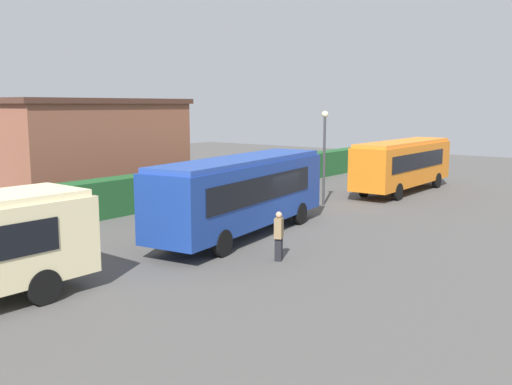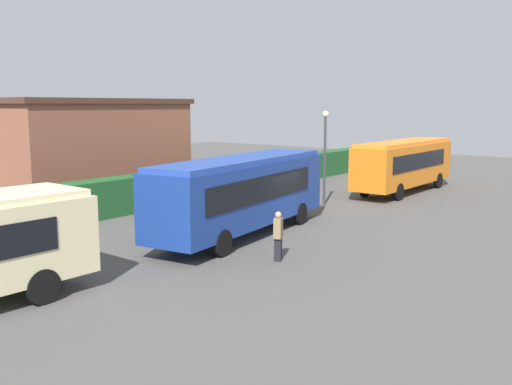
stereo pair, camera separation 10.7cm
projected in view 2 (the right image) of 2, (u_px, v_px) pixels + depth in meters
The scene contains 8 objects.
ground_plane at pixel (277, 230), 24.97m from camera, with size 85.38×85.38×0.00m, color #514F4C.
bus_blue at pixel (242, 191), 23.58m from camera, with size 10.75×3.79×3.28m.
bus_orange at pixel (404, 163), 35.38m from camera, with size 10.24×2.40×3.21m.
person_left at pixel (278, 235), 19.84m from camera, with size 0.48×0.40×1.76m.
person_center at pixel (373, 172), 37.71m from camera, with size 0.46×0.32×1.88m.
hedge_row at pixel (148, 191), 29.93m from camera, with size 54.69×1.41×1.84m, color #1F5427.
depot_building at pixel (82, 148), 33.61m from camera, with size 11.37×7.52×5.79m.
lamppost at pixel (325, 146), 30.50m from camera, with size 0.36×0.36×5.11m.
Camera 2 is at (-19.89, -14.22, 5.43)m, focal length 39.86 mm.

